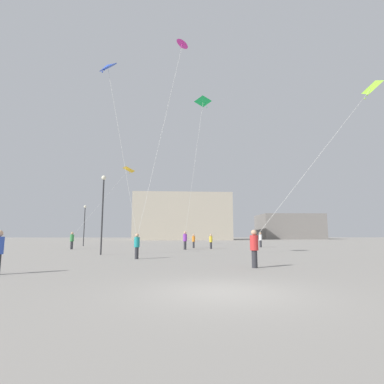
# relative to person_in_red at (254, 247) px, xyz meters

# --- Properties ---
(ground_plane) EXTENTS (300.00, 300.00, 0.00)m
(ground_plane) POSITION_rel_person_in_red_xyz_m (-2.29, -5.77, -0.96)
(ground_plane) COLOR gray
(person_in_red) EXTENTS (0.38, 0.38, 1.76)m
(person_in_red) POSITION_rel_person_in_red_xyz_m (0.00, 0.00, 0.00)
(person_in_red) COLOR #2D2D33
(person_in_red) RESTS_ON ground_plane
(person_in_green) EXTENTS (0.39, 0.39, 1.79)m
(person_in_green) POSITION_rel_person_in_red_xyz_m (-14.86, 18.11, 0.02)
(person_in_green) COLOR #2D2D33
(person_in_green) RESTS_ON ground_plane
(person_in_teal) EXTENTS (0.35, 0.35, 1.60)m
(person_in_teal) POSITION_rel_person_in_red_xyz_m (-6.22, 5.31, -0.08)
(person_in_teal) COLOR #2D2D33
(person_in_teal) RESTS_ON ground_plane
(person_in_purple) EXTENTS (0.41, 0.41, 1.86)m
(person_in_purple) POSITION_rel_person_in_red_xyz_m (-3.02, 16.89, 0.06)
(person_in_purple) COLOR #2D2D33
(person_in_purple) RESTS_ON ground_plane
(person_in_yellow) EXTENTS (0.34, 0.34, 1.57)m
(person_in_yellow) POSITION_rel_person_in_red_xyz_m (-0.24, 18.23, -0.10)
(person_in_yellow) COLOR #2D2D33
(person_in_yellow) RESTS_ON ground_plane
(person_in_orange) EXTENTS (0.34, 0.34, 1.57)m
(person_in_orange) POSITION_rel_person_in_red_xyz_m (-2.00, 20.66, -0.10)
(person_in_orange) COLOR #2D2D33
(person_in_orange) RESTS_ON ground_plane
(person_in_white) EXTENTS (0.39, 0.39, 1.80)m
(person_in_white) POSITION_rel_person_in_red_xyz_m (6.16, 22.23, 0.02)
(person_in_white) COLOR #2D2D33
(person_in_white) RESTS_ON ground_plane
(kite_emerald_delta) EXTENTS (2.61, 0.87, 14.80)m
(kite_emerald_delta) POSITION_rel_person_in_red_xyz_m (-1.18, 16.43, 14.42)
(kite_emerald_delta) COLOR green
(kite_cobalt_diamond) EXTENTS (3.07, 1.73, 11.92)m
(kite_cobalt_diamond) POSITION_rel_person_in_red_xyz_m (-8.40, 4.83, 11.72)
(kite_cobalt_diamond) COLOR blue
(kite_amber_delta) EXTENTS (4.84, 11.08, 9.89)m
(kite_amber_delta) POSITION_rel_person_in_red_xyz_m (-10.98, 28.05, 9.66)
(kite_amber_delta) COLOR yellow
(kite_magenta_diamond) EXTENTS (3.34, 2.14, 14.97)m
(kite_magenta_diamond) POSITION_rel_person_in_red_xyz_m (-3.42, 6.90, 14.78)
(kite_magenta_diamond) COLOR #D12899
(kite_lime_delta) EXTENTS (8.89, 3.93, 9.80)m
(kite_lime_delta) POSITION_rel_person_in_red_xyz_m (8.31, 3.18, 9.51)
(kite_lime_delta) COLOR #8CD12D
(building_left_hall) EXTENTS (27.81, 18.66, 13.08)m
(building_left_hall) POSITION_rel_person_in_red_xyz_m (-3.29, 75.18, 5.58)
(building_left_hall) COLOR #B2A893
(building_left_hall) RESTS_ON ground_plane
(building_centre_hall) EXTENTS (19.58, 14.88, 8.13)m
(building_centre_hall) POSITION_rel_person_in_red_xyz_m (32.71, 86.25, 3.10)
(building_centre_hall) COLOR gray
(building_centre_hall) RESTS_ON ground_plane
(lamppost_east) EXTENTS (0.36, 0.36, 5.47)m
(lamppost_east) POSITION_rel_person_in_red_xyz_m (-16.54, 27.14, 2.66)
(lamppost_east) COLOR #2D2D30
(lamppost_east) RESTS_ON ground_plane
(lamppost_west) EXTENTS (0.36, 0.36, 6.12)m
(lamppost_west) POSITION_rel_person_in_red_xyz_m (-9.50, 9.22, 3.02)
(lamppost_west) COLOR #2D2D30
(lamppost_west) RESTS_ON ground_plane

